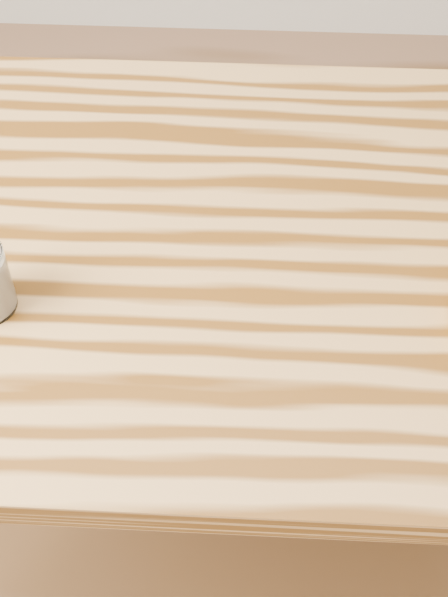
{
  "coord_description": "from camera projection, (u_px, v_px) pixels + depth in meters",
  "views": [
    {
      "loc": [
        0.08,
        -0.78,
        1.67
      ],
      "look_at": [
        0.04,
        -0.14,
        0.93
      ],
      "focal_mm": 50.0,
      "sensor_mm": 36.0,
      "label": 1
    }
  ],
  "objects": [
    {
      "name": "table",
      "position": [
        198.0,
        299.0,
        1.19
      ],
      "size": [
        1.2,
        0.8,
        0.9
      ],
      "color": "#B38045",
      "rests_on": "ground"
    }
  ]
}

